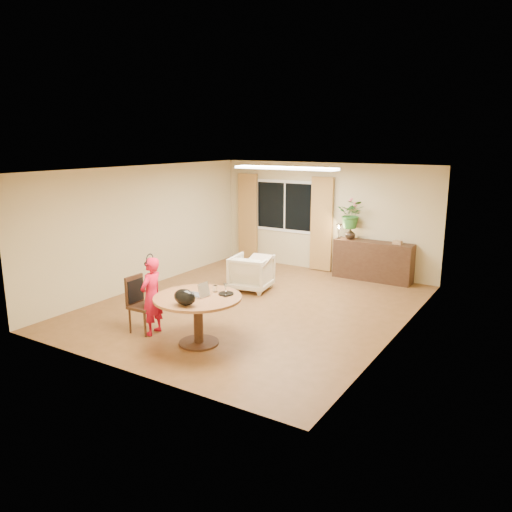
{
  "coord_description": "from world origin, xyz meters",
  "views": [
    {
      "loc": [
        4.83,
        -7.7,
        3.11
      ],
      "look_at": [
        0.18,
        -0.2,
        1.06
      ],
      "focal_mm": 35.0,
      "sensor_mm": 36.0,
      "label": 1
    }
  ],
  "objects_px": {
    "dining_chair": "(144,305)",
    "dining_table": "(198,307)",
    "armchair": "(251,273)",
    "child": "(152,296)",
    "sideboard": "(373,261)"
  },
  "relations": [
    {
      "from": "child",
      "to": "armchair",
      "type": "relative_size",
      "value": 1.57
    },
    {
      "from": "armchair",
      "to": "child",
      "type": "bearing_deg",
      "value": 79.06
    },
    {
      "from": "armchair",
      "to": "sideboard",
      "type": "distance_m",
      "value": 2.85
    },
    {
      "from": "dining_table",
      "to": "sideboard",
      "type": "xyz_separation_m",
      "value": [
        1.08,
        4.98,
        -0.16
      ]
    },
    {
      "from": "armchair",
      "to": "sideboard",
      "type": "xyz_separation_m",
      "value": [
        1.93,
        2.1,
        0.07
      ]
    },
    {
      "from": "dining_chair",
      "to": "dining_table",
      "type": "bearing_deg",
      "value": 3.2
    },
    {
      "from": "dining_table",
      "to": "child",
      "type": "relative_size",
      "value": 1.06
    },
    {
      "from": "child",
      "to": "dining_chair",
      "type": "bearing_deg",
      "value": -89.59
    },
    {
      "from": "child",
      "to": "sideboard",
      "type": "bearing_deg",
      "value": 152.05
    },
    {
      "from": "child",
      "to": "sideboard",
      "type": "height_order",
      "value": "child"
    },
    {
      "from": "dining_table",
      "to": "child",
      "type": "xyz_separation_m",
      "value": [
        -0.91,
        -0.06,
        0.03
      ]
    },
    {
      "from": "dining_chair",
      "to": "armchair",
      "type": "distance_m",
      "value": 2.97
    },
    {
      "from": "dining_table",
      "to": "armchair",
      "type": "xyz_separation_m",
      "value": [
        -0.85,
        2.88,
        -0.24
      ]
    },
    {
      "from": "dining_chair",
      "to": "sideboard",
      "type": "height_order",
      "value": "dining_chair"
    },
    {
      "from": "child",
      "to": "armchair",
      "type": "distance_m",
      "value": 2.95
    }
  ]
}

